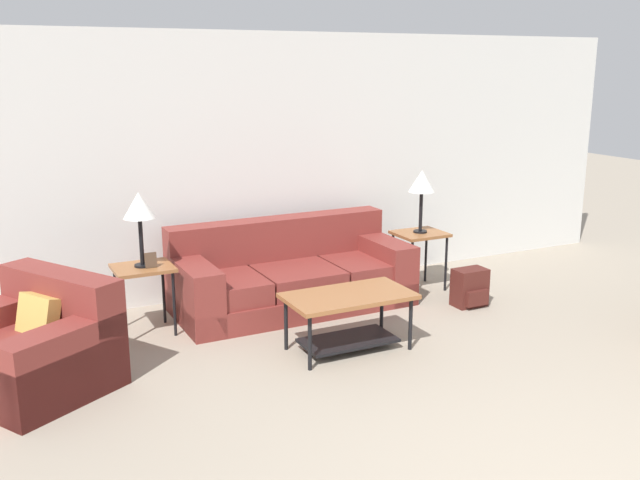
{
  "coord_description": "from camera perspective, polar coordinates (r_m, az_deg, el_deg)",
  "views": [
    {
      "loc": [
        -2.72,
        -2.06,
        2.29
      ],
      "look_at": [
        -0.05,
        3.32,
        0.8
      ],
      "focal_mm": 40.0,
      "sensor_mm": 36.0,
      "label": 1
    }
  ],
  "objects": [
    {
      "name": "wall_back",
      "position": [
        7.26,
        -4.12,
        6.06
      ],
      "size": [
        8.77,
        0.06,
        2.6
      ],
      "color": "silver",
      "rests_on": "ground_plane"
    },
    {
      "name": "couch",
      "position": [
        6.86,
        -2.33,
        -3.0
      ],
      "size": [
        2.25,
        0.98,
        0.82
      ],
      "color": "maroon",
      "rests_on": "ground_plane"
    },
    {
      "name": "armchair",
      "position": [
        5.59,
        -22.0,
        -8.09
      ],
      "size": [
        1.35,
        1.41,
        0.8
      ],
      "color": "maroon",
      "rests_on": "ground_plane"
    },
    {
      "name": "coffee_table",
      "position": [
        5.82,
        2.28,
        -5.52
      ],
      "size": [
        1.03,
        0.57,
        0.48
      ],
      "color": "#935B33",
      "rests_on": "ground_plane"
    },
    {
      "name": "side_table_left",
      "position": [
        6.3,
        -13.96,
        -2.69
      ],
      "size": [
        0.5,
        0.44,
        0.6
      ],
      "color": "#935B33",
      "rests_on": "ground_plane"
    },
    {
      "name": "side_table_right",
      "position": [
        7.41,
        7.99,
        0.07
      ],
      "size": [
        0.5,
        0.44,
        0.6
      ],
      "color": "#935B33",
      "rests_on": "ground_plane"
    },
    {
      "name": "table_lamp_left",
      "position": [
        6.17,
        -14.27,
        2.53
      ],
      "size": [
        0.27,
        0.27,
        0.64
      ],
      "color": "black",
      "rests_on": "side_table_left"
    },
    {
      "name": "table_lamp_right",
      "position": [
        7.29,
        8.15,
        4.53
      ],
      "size": [
        0.27,
        0.27,
        0.64
      ],
      "color": "black",
      "rests_on": "side_table_right"
    },
    {
      "name": "backpack",
      "position": [
        7.06,
        11.91,
        -3.77
      ],
      "size": [
        0.32,
        0.28,
        0.37
      ],
      "color": "#4C1E19",
      "rests_on": "ground_plane"
    },
    {
      "name": "picture_frame",
      "position": [
        6.21,
        -13.38,
        -1.57
      ],
      "size": [
        0.1,
        0.04,
        0.13
      ],
      "color": "#4C3828",
      "rests_on": "side_table_left"
    }
  ]
}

